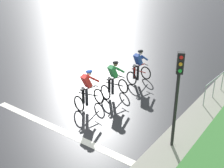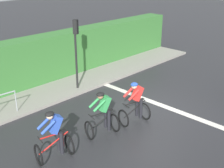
% 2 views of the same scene
% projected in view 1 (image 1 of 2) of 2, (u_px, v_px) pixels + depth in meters
% --- Properties ---
extents(ground_plane, '(80.00, 80.00, 0.00)m').
position_uv_depth(ground_plane, '(70.00, 124.00, 10.96)').
color(ground_plane, '#28282B').
extents(sidewalk_kerb, '(2.80, 20.30, 0.12)m').
position_uv_depth(sidewalk_kerb, '(209.00, 139.00, 9.95)').
color(sidewalk_kerb, gray).
rests_on(sidewalk_kerb, ground).
extents(road_marking_stop_line, '(7.00, 0.30, 0.01)m').
position_uv_depth(road_marking_stop_line, '(60.00, 130.00, 10.55)').
color(road_marking_stop_line, silver).
rests_on(road_marking_stop_line, ground).
extents(cyclist_lead, '(0.90, 1.20, 1.66)m').
position_uv_depth(cyclist_lead, '(139.00, 67.00, 14.16)').
color(cyclist_lead, black).
rests_on(cyclist_lead, ground).
extents(cyclist_second, '(0.94, 1.22, 1.66)m').
position_uv_depth(cyclist_second, '(114.00, 80.00, 12.72)').
color(cyclist_second, black).
rests_on(cyclist_second, ground).
extents(cyclist_mid, '(0.91, 1.21, 1.66)m').
position_uv_depth(cyclist_mid, '(88.00, 90.00, 11.79)').
color(cyclist_mid, black).
rests_on(cyclist_mid, ground).
extents(traffic_light_near_crossing, '(0.27, 0.29, 3.34)m').
position_uv_depth(traffic_light_near_crossing, '(178.00, 88.00, 8.64)').
color(traffic_light_near_crossing, black).
rests_on(traffic_light_near_crossing, ground).
extents(pedestrian_railing_kerbside, '(0.24, 3.00, 1.03)m').
position_uv_depth(pedestrian_railing_kerbside, '(219.00, 80.00, 12.79)').
color(pedestrian_railing_kerbside, '#999EA3').
rests_on(pedestrian_railing_kerbside, ground).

